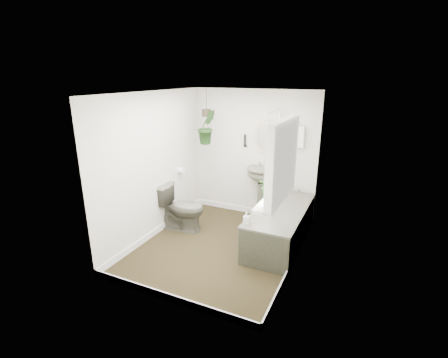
% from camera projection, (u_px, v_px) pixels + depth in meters
% --- Properties ---
extents(floor, '(2.30, 2.80, 0.02)m').
position_uv_depth(floor, '(220.00, 247.00, 5.01)').
color(floor, black).
rests_on(floor, ground).
extents(ceiling, '(2.30, 2.80, 0.02)m').
position_uv_depth(ceiling, '(219.00, 92.00, 4.29)').
color(ceiling, white).
rests_on(ceiling, ground).
extents(wall_back, '(2.30, 0.02, 2.30)m').
position_uv_depth(wall_back, '(253.00, 154.00, 5.87)').
color(wall_back, white).
rests_on(wall_back, ground).
extents(wall_front, '(2.30, 0.02, 2.30)m').
position_uv_depth(wall_front, '(162.00, 211.00, 3.43)').
color(wall_front, white).
rests_on(wall_front, ground).
extents(wall_left, '(0.02, 2.80, 2.30)m').
position_uv_depth(wall_left, '(154.00, 166.00, 5.12)').
color(wall_left, white).
rests_on(wall_left, ground).
extents(wall_right, '(0.02, 2.80, 2.30)m').
position_uv_depth(wall_right, '(300.00, 187.00, 4.18)').
color(wall_right, white).
rests_on(wall_right, ground).
extents(skirting, '(2.30, 2.80, 0.10)m').
position_uv_depth(skirting, '(220.00, 243.00, 4.99)').
color(skirting, white).
rests_on(skirting, floor).
extents(bathtub, '(0.72, 1.72, 0.58)m').
position_uv_depth(bathtub, '(280.00, 226.00, 5.03)').
color(bathtub, '#535345').
rests_on(bathtub, floor).
extents(bath_screen, '(0.04, 0.72, 1.40)m').
position_uv_depth(bath_screen, '(272.00, 155.00, 5.28)').
color(bath_screen, silver).
rests_on(bath_screen, bathtub).
extents(shower_box, '(0.20, 0.10, 0.35)m').
position_uv_depth(shower_box, '(298.00, 136.00, 5.36)').
color(shower_box, white).
rests_on(shower_box, wall_back).
extents(oval_mirror, '(0.46, 0.03, 0.62)m').
position_uv_depth(oval_mirror, '(267.00, 137.00, 5.62)').
color(oval_mirror, beige).
rests_on(oval_mirror, wall_back).
extents(wall_sconce, '(0.04, 0.04, 0.22)m').
position_uv_depth(wall_sconce, '(245.00, 140.00, 5.81)').
color(wall_sconce, black).
rests_on(wall_sconce, wall_back).
extents(toilet_roll_holder, '(0.11, 0.11, 0.11)m').
position_uv_depth(toilet_roll_holder, '(181.00, 170.00, 5.77)').
color(toilet_roll_holder, white).
rests_on(toilet_roll_holder, wall_left).
extents(window_recess, '(0.08, 1.00, 0.90)m').
position_uv_depth(window_recess, '(283.00, 161.00, 3.45)').
color(window_recess, white).
rests_on(window_recess, wall_right).
extents(window_sill, '(0.18, 1.00, 0.04)m').
position_uv_depth(window_sill, '(275.00, 197.00, 3.61)').
color(window_sill, white).
rests_on(window_sill, wall_right).
extents(window_blinds, '(0.01, 0.86, 0.76)m').
position_uv_depth(window_blinds, '(279.00, 161.00, 3.47)').
color(window_blinds, white).
rests_on(window_blinds, wall_right).
extents(toilet, '(0.82, 0.53, 0.78)m').
position_uv_depth(toilet, '(182.00, 207.00, 5.47)').
color(toilet, '#535345').
rests_on(toilet, floor).
extents(pedestal_sink, '(0.65, 0.57, 0.98)m').
position_uv_depth(pedestal_sink, '(262.00, 193.00, 5.82)').
color(pedestal_sink, '#535345').
rests_on(pedestal_sink, floor).
extents(sill_plant, '(0.26, 0.24, 0.24)m').
position_uv_depth(sill_plant, '(269.00, 187.00, 3.52)').
color(sill_plant, black).
rests_on(sill_plant, window_sill).
extents(hanging_plant, '(0.41, 0.42, 0.60)m').
position_uv_depth(hanging_plant, '(207.00, 127.00, 5.59)').
color(hanging_plant, black).
rests_on(hanging_plant, ceiling).
extents(soap_bottle, '(0.09, 0.10, 0.18)m').
position_uv_depth(soap_bottle, '(246.00, 218.00, 4.40)').
color(soap_bottle, black).
rests_on(soap_bottle, bathtub).
extents(hanging_pot, '(0.16, 0.16, 0.12)m').
position_uv_depth(hanging_pot, '(207.00, 113.00, 5.52)').
color(hanging_pot, black).
rests_on(hanging_pot, ceiling).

